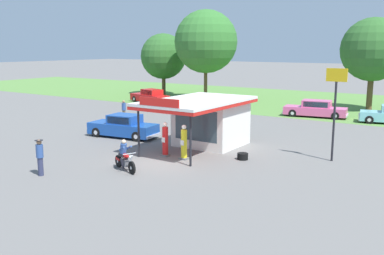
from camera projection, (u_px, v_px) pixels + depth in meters
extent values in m
plane|color=slate|center=(160.00, 163.00, 23.19)|extent=(300.00, 300.00, 0.00)
cube|color=#56843D|center=(327.00, 103.00, 47.71)|extent=(120.00, 24.00, 0.01)
cube|color=silver|center=(211.00, 122.00, 27.26)|extent=(3.70, 3.59, 2.90)
cube|color=#384C56|center=(196.00, 125.00, 25.80)|extent=(2.96, 0.05, 1.85)
cube|color=silver|center=(197.00, 101.00, 25.64)|extent=(4.40, 7.39, 0.16)
cube|color=red|center=(197.00, 104.00, 25.67)|extent=(4.40, 7.39, 0.18)
cube|color=red|center=(159.00, 102.00, 22.58)|extent=(2.59, 0.08, 0.44)
cylinder|color=black|center=(190.00, 139.00, 22.26)|extent=(0.12, 0.12, 2.90)
cylinder|color=black|center=(139.00, 132.00, 24.18)|extent=(0.12, 0.12, 2.90)
cube|color=slate|center=(165.00, 155.00, 24.65)|extent=(0.44, 0.44, 0.10)
cylinder|color=red|center=(165.00, 141.00, 24.49)|extent=(0.34, 0.34, 1.58)
cube|color=white|center=(163.00, 140.00, 24.33)|extent=(0.22, 0.02, 0.28)
sphere|color=white|center=(165.00, 125.00, 24.32)|extent=(0.26, 0.26, 0.26)
cube|color=slate|center=(184.00, 158.00, 23.94)|extent=(0.44, 0.44, 0.10)
cylinder|color=yellow|center=(184.00, 144.00, 23.79)|extent=(0.34, 0.34, 1.57)
cube|color=white|center=(182.00, 143.00, 23.62)|extent=(0.22, 0.02, 0.28)
sphere|color=white|center=(184.00, 127.00, 23.62)|extent=(0.26, 0.26, 0.26)
cylinder|color=black|center=(132.00, 168.00, 21.08)|extent=(0.63, 0.33, 0.64)
cylinder|color=silver|center=(132.00, 168.00, 21.08)|extent=(0.19, 0.17, 0.16)
cylinder|color=black|center=(119.00, 161.00, 22.33)|extent=(0.63, 0.33, 0.64)
cylinder|color=silver|center=(119.00, 161.00, 22.33)|extent=(0.19, 0.17, 0.16)
ellipsoid|color=#B21414|center=(126.00, 156.00, 21.54)|extent=(0.61, 0.43, 0.24)
cube|color=#59595E|center=(125.00, 163.00, 21.65)|extent=(0.50, 0.39, 0.36)
cube|color=black|center=(123.00, 156.00, 21.83)|extent=(0.54, 0.42, 0.10)
cylinder|color=silver|center=(131.00, 162.00, 21.11)|extent=(0.37, 0.20, 0.71)
cylinder|color=silver|center=(130.00, 154.00, 21.14)|extent=(0.30, 0.66, 0.04)
sphere|color=silver|center=(131.00, 157.00, 21.09)|extent=(0.16, 0.16, 0.16)
cube|color=#B21414|center=(119.00, 159.00, 22.26)|extent=(0.48, 0.33, 0.12)
cylinder|color=silver|center=(125.00, 163.00, 22.07)|extent=(0.68, 0.34, 0.18)
cube|color=black|center=(123.00, 155.00, 21.77)|extent=(0.50, 0.47, 0.14)
cylinder|color=black|center=(128.00, 163.00, 21.77)|extent=(0.20, 0.26, 0.56)
cylinder|color=black|center=(122.00, 164.00, 21.59)|extent=(0.20, 0.26, 0.56)
cylinder|color=#2D4C8C|center=(123.00, 149.00, 21.68)|extent=(0.50, 0.45, 0.60)
sphere|color=beige|center=(124.00, 142.00, 21.56)|extent=(0.22, 0.22, 0.22)
cylinder|color=#2D4C8C|center=(129.00, 148.00, 21.58)|extent=(0.53, 0.28, 0.31)
cylinder|color=#2D4C8C|center=(122.00, 149.00, 21.36)|extent=(0.53, 0.28, 0.31)
cube|color=#19479E|center=(123.00, 129.00, 29.77)|extent=(5.01, 2.41, 0.79)
cube|color=#19479E|center=(125.00, 119.00, 29.58)|extent=(2.23, 1.83, 0.61)
cube|color=#283847|center=(113.00, 118.00, 30.01)|extent=(0.23, 1.39, 0.49)
cube|color=#283847|center=(118.00, 121.00, 28.89)|extent=(1.72, 0.26, 0.46)
cube|color=#283847|center=(131.00, 117.00, 30.26)|extent=(1.72, 0.26, 0.46)
cube|color=silver|center=(95.00, 130.00, 30.88)|extent=(0.35, 1.70, 0.18)
cube|color=silver|center=(154.00, 136.00, 28.77)|extent=(0.35, 1.70, 0.18)
sphere|color=white|center=(89.00, 127.00, 30.32)|extent=(0.18, 0.18, 0.18)
sphere|color=white|center=(100.00, 124.00, 31.33)|extent=(0.18, 0.18, 0.18)
cylinder|color=black|center=(96.00, 132.00, 29.79)|extent=(0.68, 0.29, 0.66)
cylinder|color=silver|center=(96.00, 132.00, 29.79)|extent=(0.32, 0.26, 0.30)
cylinder|color=black|center=(111.00, 128.00, 31.26)|extent=(0.68, 0.29, 0.66)
cylinder|color=silver|center=(111.00, 128.00, 31.26)|extent=(0.32, 0.26, 0.30)
cylinder|color=black|center=(136.00, 137.00, 28.37)|extent=(0.68, 0.29, 0.66)
cylinder|color=silver|center=(136.00, 137.00, 28.37)|extent=(0.32, 0.26, 0.30)
cylinder|color=black|center=(150.00, 132.00, 29.84)|extent=(0.68, 0.29, 0.66)
cylinder|color=silver|center=(150.00, 132.00, 29.84)|extent=(0.32, 0.26, 0.30)
cube|color=red|center=(150.00, 98.00, 48.14)|extent=(5.40, 2.98, 0.75)
cube|color=red|center=(152.00, 92.00, 47.69)|extent=(2.50, 2.04, 0.61)
cube|color=#283847|center=(146.00, 91.00, 48.47)|extent=(0.38, 1.33, 0.49)
cube|color=#283847|center=(146.00, 92.00, 47.19)|extent=(1.80, 0.49, 0.46)
cube|color=#283847|center=(157.00, 92.00, 48.18)|extent=(1.80, 0.49, 0.46)
cube|color=silver|center=(136.00, 98.00, 50.09)|extent=(0.53, 1.64, 0.18)
cube|color=silver|center=(164.00, 102.00, 46.28)|extent=(0.53, 1.64, 0.18)
sphere|color=white|center=(132.00, 96.00, 49.67)|extent=(0.18, 0.18, 0.18)
sphere|color=white|center=(140.00, 95.00, 50.41)|extent=(0.18, 0.18, 0.18)
cylinder|color=black|center=(135.00, 99.00, 48.92)|extent=(0.69, 0.36, 0.66)
cylinder|color=silver|center=(135.00, 99.00, 48.92)|extent=(0.34, 0.29, 0.30)
cylinder|color=black|center=(146.00, 98.00, 49.99)|extent=(0.69, 0.36, 0.66)
cylinder|color=silver|center=(146.00, 98.00, 49.99)|extent=(0.34, 0.29, 0.30)
cylinder|color=black|center=(153.00, 102.00, 46.37)|extent=(0.69, 0.36, 0.66)
cylinder|color=silver|center=(153.00, 102.00, 46.37)|extent=(0.34, 0.29, 0.30)
cylinder|color=black|center=(165.00, 101.00, 47.44)|extent=(0.69, 0.36, 0.66)
cylinder|color=silver|center=(165.00, 101.00, 47.44)|extent=(0.34, 0.29, 0.30)
cube|color=#993819|center=(217.00, 103.00, 43.71)|extent=(4.99, 2.79, 0.72)
cube|color=#993819|center=(214.00, 97.00, 43.72)|extent=(2.43, 2.01, 0.53)
cube|color=#283847|center=(224.00, 97.00, 43.35)|extent=(0.35, 1.36, 0.42)
cube|color=#283847|center=(216.00, 96.00, 44.43)|extent=(1.77, 0.44, 0.40)
cube|color=#283847|center=(211.00, 98.00, 43.01)|extent=(1.77, 0.44, 0.40)
cube|color=silver|center=(240.00, 107.00, 42.92)|extent=(0.50, 1.68, 0.18)
cube|color=silver|center=(195.00, 104.00, 44.58)|extent=(0.50, 1.68, 0.18)
sphere|color=white|center=(242.00, 103.00, 43.39)|extent=(0.18, 0.18, 0.18)
sphere|color=white|center=(239.00, 104.00, 42.34)|extent=(0.18, 0.18, 0.18)
cylinder|color=black|center=(235.00, 105.00, 43.95)|extent=(0.69, 0.34, 0.66)
cylinder|color=silver|center=(235.00, 105.00, 43.95)|extent=(0.34, 0.28, 0.30)
cylinder|color=black|center=(230.00, 107.00, 42.42)|extent=(0.69, 0.34, 0.66)
cylinder|color=silver|center=(230.00, 107.00, 42.42)|extent=(0.34, 0.28, 0.30)
cylinder|color=black|center=(205.00, 103.00, 45.07)|extent=(0.69, 0.34, 0.66)
cylinder|color=silver|center=(205.00, 103.00, 45.07)|extent=(0.34, 0.28, 0.30)
cylinder|color=black|center=(199.00, 105.00, 43.54)|extent=(0.69, 0.34, 0.66)
cylinder|color=silver|center=(199.00, 105.00, 43.54)|extent=(0.34, 0.28, 0.30)
cube|color=#283847|center=(382.00, 108.00, 35.18)|extent=(0.32, 1.35, 0.45)
cube|color=silver|center=(359.00, 118.00, 35.96)|extent=(0.46, 1.66, 0.18)
sphere|color=white|center=(359.00, 116.00, 35.39)|extent=(0.18, 0.18, 0.18)
sphere|color=white|center=(360.00, 114.00, 36.42)|extent=(0.18, 0.18, 0.18)
cylinder|color=black|center=(369.00, 120.00, 34.92)|extent=(0.69, 0.33, 0.66)
cylinder|color=silver|center=(369.00, 120.00, 34.92)|extent=(0.34, 0.28, 0.30)
cylinder|color=black|center=(369.00, 117.00, 36.41)|extent=(0.69, 0.33, 0.66)
cylinder|color=silver|center=(369.00, 117.00, 36.41)|extent=(0.34, 0.28, 0.30)
cube|color=#E55993|center=(315.00, 111.00, 38.37)|extent=(5.57, 2.62, 0.70)
cube|color=#E55993|center=(317.00, 104.00, 38.21)|extent=(2.65, 1.94, 0.62)
cube|color=#283847|center=(303.00, 103.00, 38.70)|extent=(0.26, 1.38, 0.49)
cube|color=#283847|center=(315.00, 105.00, 37.52)|extent=(2.05, 0.36, 0.47)
cube|color=#283847|center=(318.00, 103.00, 38.90)|extent=(2.05, 0.36, 0.47)
cube|color=silver|center=(285.00, 112.00, 39.52)|extent=(0.39, 1.69, 0.18)
cube|color=silver|center=(347.00, 115.00, 37.31)|extent=(0.39, 1.69, 0.18)
sphere|color=white|center=(283.00, 110.00, 38.97)|extent=(0.18, 0.18, 0.18)
sphere|color=white|center=(286.00, 108.00, 39.99)|extent=(0.18, 0.18, 0.18)
cylinder|color=black|center=(293.00, 113.00, 38.41)|extent=(0.68, 0.30, 0.66)
cylinder|color=silver|center=(293.00, 113.00, 38.41)|extent=(0.33, 0.26, 0.30)
cylinder|color=black|center=(296.00, 111.00, 39.90)|extent=(0.68, 0.30, 0.66)
cylinder|color=silver|center=(296.00, 111.00, 39.90)|extent=(0.33, 0.26, 0.30)
cylinder|color=black|center=(335.00, 116.00, 36.92)|extent=(0.68, 0.30, 0.66)
cylinder|color=silver|center=(335.00, 116.00, 36.92)|extent=(0.33, 0.26, 0.30)
cylinder|color=black|center=(337.00, 113.00, 38.41)|extent=(0.68, 0.30, 0.66)
cylinder|color=silver|center=(337.00, 113.00, 38.41)|extent=(0.33, 0.26, 0.30)
cylinder|color=#2D3351|center=(41.00, 167.00, 20.82)|extent=(0.26, 0.26, 0.90)
cylinder|color=#2D4C8C|center=(40.00, 151.00, 20.68)|extent=(0.34, 0.34, 0.64)
sphere|color=#9E704C|center=(39.00, 142.00, 20.60)|extent=(0.24, 0.24, 0.24)
cylinder|color=black|center=(39.00, 140.00, 20.58)|extent=(0.39, 0.39, 0.02)
cylinder|color=brown|center=(124.00, 115.00, 36.62)|extent=(0.26, 0.26, 0.86)
cylinder|color=#2D4C8C|center=(124.00, 107.00, 36.48)|extent=(0.34, 0.34, 0.61)
sphere|color=#9E704C|center=(124.00, 102.00, 36.40)|extent=(0.23, 0.23, 0.23)
cylinder|color=brown|center=(370.00, 92.00, 41.84)|extent=(0.55, 0.55, 3.62)
sphere|color=#2D6028|center=(373.00, 49.00, 41.09)|extent=(6.06, 6.06, 6.06)
cylinder|color=brown|center=(164.00, 84.00, 56.00)|extent=(0.48, 0.48, 2.78)
sphere|color=#2D6028|center=(163.00, 56.00, 55.35)|extent=(5.81, 5.81, 5.81)
cylinder|color=brown|center=(206.00, 83.00, 50.28)|extent=(0.40, 0.40, 4.03)
sphere|color=#33702D|center=(206.00, 42.00, 49.42)|extent=(7.22, 7.22, 7.22)
sphere|color=#33702D|center=(203.00, 48.00, 50.80)|extent=(4.43, 4.43, 4.43)
cylinder|color=black|center=(334.00, 122.00, 23.20)|extent=(0.12, 0.12, 4.32)
cube|color=gold|center=(337.00, 75.00, 22.74)|extent=(1.10, 0.08, 0.70)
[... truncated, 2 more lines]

